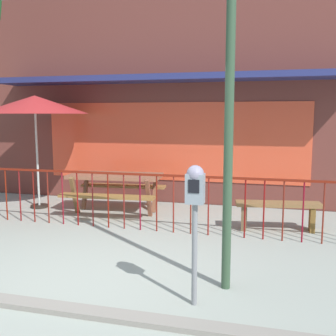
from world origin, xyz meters
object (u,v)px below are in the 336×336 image
object	(u,v)px
street_lamp	(230,64)
patio_bench	(278,210)
parking_meter_far	(195,198)
picnic_table_left	(115,182)
patio_umbrella	(35,105)

from	to	relation	value
street_lamp	patio_bench	bearing A→B (deg)	76.20
patio_bench	parking_meter_far	size ratio (longest dim) A/B	0.99
picnic_table_left	patio_umbrella	xyz separation A→B (m)	(-1.73, 0.02, 1.52)
patio_umbrella	street_lamp	size ratio (longest dim) A/B	0.62
patio_bench	parking_meter_far	bearing A→B (deg)	-106.57
picnic_table_left	patio_umbrella	size ratio (longest dim) A/B	0.82
picnic_table_left	street_lamp	xyz separation A→B (m)	(2.50, -2.90, 1.85)
patio_umbrella	street_lamp	world-z (taller)	street_lamp
patio_umbrella	street_lamp	distance (m)	5.14
patio_umbrella	street_lamp	bearing A→B (deg)	-34.61
picnic_table_left	patio_bench	bearing A→B (deg)	-8.15
patio_umbrella	parking_meter_far	distance (m)	5.31
patio_umbrella	parking_meter_far	xyz separation A→B (m)	(3.95, -3.39, -1.01)
patio_umbrella	picnic_table_left	bearing A→B (deg)	-0.53
picnic_table_left	patio_bench	distance (m)	3.14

